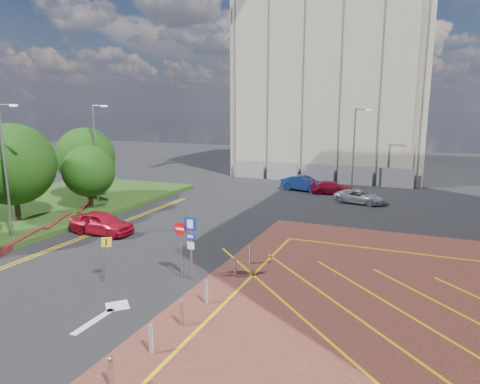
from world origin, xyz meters
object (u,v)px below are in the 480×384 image
Objects in this scene: tree_d at (85,157)px; tree_c at (89,171)px; lamp_left_far at (96,150)px; sign_cluster at (187,240)px; car_red_left at (102,223)px; lamp_back at (355,145)px; warning_sign at (105,253)px; car_blue_back at (304,183)px; car_silver_back at (359,197)px; lamp_left_near at (6,166)px; tree_b at (13,164)px; car_red_back at (332,188)px.

tree_c is at bearing -45.00° from tree_d.
sign_cluster is (14.72, -11.02, -2.71)m from lamp_left_far.
lamp_left_far reaches higher than car_red_left.
lamp_left_far is 24.46m from lamp_back.
warning_sign is (11.43, -12.85, -3.23)m from lamp_left_far.
car_blue_back is (-0.46, 23.73, -1.22)m from sign_cluster.
tree_c is 22.24m from car_silver_back.
tree_c is at bearing 134.09° from warning_sign.
tree_d reaches higher than warning_sign.
lamp_left_far is (-0.92, 2.00, 1.47)m from tree_c.
lamp_left_far is (-2.00, 10.00, 0.00)m from lamp_left_near.
tree_b is 1.57× the size of car_red_left.
lamp_left_near is 3.56× the size of warning_sign.
tree_b is 5.49m from tree_c.
warning_sign is 0.55× the size of car_red_back.
tree_c reaches higher than sign_cluster.
car_red_back is (16.20, 14.31, -2.60)m from tree_c.
lamp_back reaches higher than tree_b.
car_red_left is (7.97, -7.62, -3.14)m from tree_d.
tree_b is at bearing 165.74° from sign_cluster.
sign_cluster is at bearing -4.56° from lamp_left_near.
warning_sign is (-7.07, -28.85, -2.93)m from lamp_back.
lamp_left_near and lamp_left_far have the same top height.
lamp_left_far is at bearing 41.78° from car_red_left.
tree_d is 2.44m from lamp_left_far.
lamp_left_near is at bearing 131.58° from car_red_back.
tree_d is 25.47m from lamp_back.
tree_c is at bearing 47.21° from car_red_left.
tree_b is 26.78m from car_red_back.
car_blue_back is 2.90m from car_red_back.
lamp_left_near is 30.80m from lamp_back.
tree_d is 23.77m from car_silver_back.
lamp_left_far reaches higher than car_blue_back.
lamp_back reaches higher than car_silver_back.
car_blue_back is (2.82, 25.56, -0.70)m from warning_sign.
sign_cluster reaches higher than car_silver_back.
lamp_left_far is (1.08, 7.00, 0.42)m from tree_b.
tree_d is at bearing 97.13° from tree_b.
tree_c is 8.20m from lamp_left_near.
tree_d is 1.41× the size of car_red_left.
sign_cluster is at bearing -33.16° from tree_c.
tree_b is at bearing -98.77° from lamp_left_far.
car_red_back is at bearing 30.49° from tree_d.
car_red_left is 22.01m from car_red_back.
tree_c is 4.30m from tree_d.
lamp_left_far is at bearing 111.42° from car_red_back.
warning_sign is at bearing -48.35° from lamp_left_far.
tree_b is 0.84× the size of lamp_left_near.
warning_sign is at bearing -172.30° from car_blue_back.
warning_sign is 23.56m from car_silver_back.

